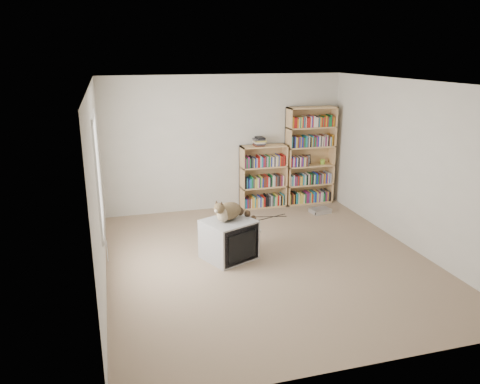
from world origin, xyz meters
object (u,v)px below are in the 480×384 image
object	(u,v)px
crt_tv	(228,239)
dvd_player	(320,211)
cat	(233,213)
bookcase_short	(263,179)
bookcase_tall	(309,158)

from	to	relation	value
crt_tv	dvd_player	size ratio (longest dim) A/B	2.37
cat	bookcase_short	xyz separation A→B (m)	(1.15, 2.08, -0.12)
crt_tv	cat	size ratio (longest dim) A/B	1.11
bookcase_short	dvd_player	world-z (taller)	bookcase_short
cat	dvd_player	world-z (taller)	cat
bookcase_tall	dvd_player	world-z (taller)	bookcase_tall
bookcase_short	dvd_player	bearing A→B (deg)	-35.84
cat	bookcase_short	size ratio (longest dim) A/B	0.63
crt_tv	bookcase_short	world-z (taller)	bookcase_short
bookcase_tall	bookcase_short	distance (m)	1.01
cat	bookcase_short	distance (m)	2.38
crt_tv	cat	xyz separation A→B (m)	(0.08, 0.04, 0.38)
bookcase_tall	dvd_player	xyz separation A→B (m)	(-0.04, -0.66, -0.85)
bookcase_tall	crt_tv	bearing A→B (deg)	-135.70
crt_tv	bookcase_short	bearing A→B (deg)	35.95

